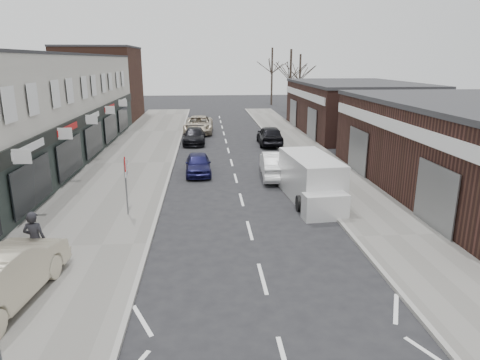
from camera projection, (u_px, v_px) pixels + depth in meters
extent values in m
cube|color=slate|center=(130.00, 164.00, 28.40)|extent=(5.50, 64.00, 0.12)
cube|color=slate|center=(315.00, 160.00, 29.36)|extent=(3.50, 64.00, 0.12)
cube|color=#42261C|center=(101.00, 84.00, 48.88)|extent=(8.00, 10.00, 8.00)
cube|color=#381E19|center=(354.00, 108.00, 40.81)|extent=(10.00, 16.00, 4.50)
cylinder|color=slate|center=(126.00, 187.00, 18.57)|extent=(0.07, 0.07, 2.50)
cube|color=white|center=(126.00, 174.00, 18.41)|extent=(0.04, 0.45, 0.25)
cube|color=silver|center=(310.00, 178.00, 21.07)|extent=(2.38, 4.94, 2.18)
cube|color=silver|center=(325.00, 207.00, 18.52)|extent=(1.99, 0.99, 1.15)
cylinder|color=black|center=(299.00, 203.00, 19.59)|extent=(0.23, 0.73, 0.73)
cylinder|color=black|center=(337.00, 202.00, 19.73)|extent=(0.23, 0.73, 0.73)
cylinder|color=black|center=(286.00, 183.00, 22.81)|extent=(0.23, 0.73, 0.73)
cylinder|color=black|center=(319.00, 182.00, 22.95)|extent=(0.23, 0.73, 0.73)
imported|color=black|center=(35.00, 240.00, 13.83)|extent=(0.74, 0.52, 1.93)
imported|color=#141441|center=(198.00, 164.00, 25.85)|extent=(1.61, 3.78, 1.28)
imported|color=black|center=(194.00, 136.00, 35.31)|extent=(1.86, 4.43, 1.28)
imported|color=#BDAE97|center=(199.00, 125.00, 40.47)|extent=(2.81, 5.77, 1.58)
imported|color=white|center=(276.00, 164.00, 25.10)|extent=(1.97, 4.86, 1.57)
imported|color=black|center=(270.00, 135.00, 34.79)|extent=(1.98, 4.67, 1.58)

